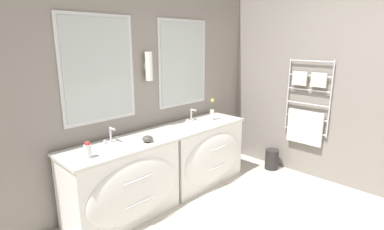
# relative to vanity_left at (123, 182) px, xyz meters

# --- Properties ---
(wall_back) EXTENTS (4.93, 0.16, 2.60)m
(wall_back) POSITION_rel_vanity_left_xyz_m (0.70, 0.36, 0.91)
(wall_back) COLOR gray
(wall_back) RESTS_ON ground_plane
(wall_right) EXTENTS (0.13, 4.24, 2.60)m
(wall_right) POSITION_rel_vanity_left_xyz_m (2.39, -0.85, 0.89)
(wall_right) COLOR gray
(wall_right) RESTS_ON ground_plane
(vanity_left) EXTENTS (1.17, 0.61, 0.79)m
(vanity_left) POSITION_rel_vanity_left_xyz_m (0.00, 0.00, 0.00)
(vanity_left) COLOR white
(vanity_left) RESTS_ON ground_plane
(vanity_right) EXTENTS (1.17, 0.61, 0.79)m
(vanity_right) POSITION_rel_vanity_left_xyz_m (1.18, 0.00, 0.00)
(vanity_right) COLOR white
(vanity_right) RESTS_ON ground_plane
(faucet_left) EXTENTS (0.17, 0.10, 0.16)m
(faucet_left) POSITION_rel_vanity_left_xyz_m (-0.00, 0.17, 0.47)
(faucet_left) COLOR silver
(faucet_left) RESTS_ON vanity_left
(faucet_right) EXTENTS (0.17, 0.10, 0.16)m
(faucet_right) POSITION_rel_vanity_left_xyz_m (1.18, 0.17, 0.47)
(faucet_right) COLOR silver
(faucet_right) RESTS_ON vanity_right
(toiletry_bottle) EXTENTS (0.07, 0.07, 0.15)m
(toiletry_bottle) POSITION_rel_vanity_left_xyz_m (-0.37, -0.05, 0.46)
(toiletry_bottle) COLOR silver
(toiletry_bottle) RESTS_ON vanity_left
(amenity_bowl) EXTENTS (0.11, 0.11, 0.07)m
(amenity_bowl) POSITION_rel_vanity_left_xyz_m (0.27, -0.09, 0.42)
(amenity_bowl) COLOR #4C4742
(amenity_bowl) RESTS_ON vanity_left
(flower_vase) EXTENTS (0.05, 0.05, 0.29)m
(flower_vase) POSITION_rel_vanity_left_xyz_m (1.40, 0.01, 0.50)
(flower_vase) COLOR silver
(flower_vase) RESTS_ON vanity_right
(soap_dish) EXTENTS (0.09, 0.07, 0.04)m
(soap_dish) POSITION_rel_vanity_left_xyz_m (0.96, -0.06, 0.41)
(soap_dish) COLOR white
(soap_dish) RESTS_ON vanity_right
(waste_bin) EXTENTS (0.19, 0.19, 0.29)m
(waste_bin) POSITION_rel_vanity_left_xyz_m (2.19, -0.46, -0.25)
(waste_bin) COLOR #282626
(waste_bin) RESTS_ON ground_plane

